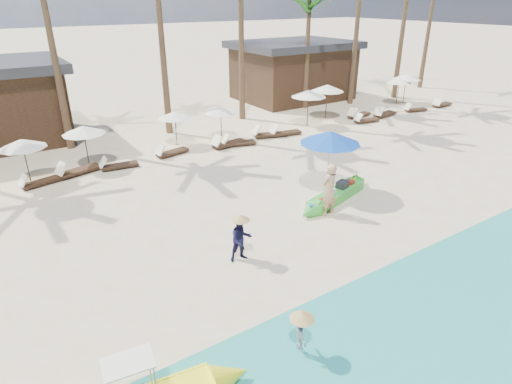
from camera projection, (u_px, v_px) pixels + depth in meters
ground at (280, 250)px, 13.66m from camera, size 240.00×240.00×0.00m
wet_sand_strip at (407, 347)px, 9.86m from camera, size 240.00×4.50×0.01m
green_canoe at (336, 195)px, 16.92m from camera, size 5.10×1.74×0.66m
tourist at (329, 190)px, 15.48m from camera, size 0.80×0.60×1.99m
vendor_green at (241, 239)px, 12.85m from camera, size 0.78×0.65×1.44m
vendor_yellow at (301, 332)px, 9.44m from camera, size 0.53×0.65×0.88m
blue_umbrella at (330, 137)px, 16.69m from camera, size 2.42×2.42×2.60m
resort_parasol_4 at (22, 144)px, 17.80m from camera, size 1.92×1.92×1.98m
lounger_4_left at (38, 182)px, 18.19m from camera, size 1.76×0.88×0.57m
lounger_4_right at (77, 170)px, 19.30m from camera, size 2.07×1.09×0.67m
resort_parasol_5 at (83, 130)px, 19.57m from camera, size 1.93×1.93×1.99m
lounger_5_left at (117, 165)px, 19.98m from camera, size 1.79×0.73×0.59m
resort_parasol_6 at (175, 115)px, 22.56m from camera, size 1.80×1.80×1.85m
lounger_6_left at (170, 152)px, 21.64m from camera, size 1.84×0.87×0.60m
lounger_6_right at (237, 142)px, 23.05m from camera, size 1.90×1.05×0.62m
resort_parasol_7 at (221, 110)px, 23.55m from camera, size 1.81×1.81×1.87m
lounger_7_left at (227, 143)px, 22.86m from camera, size 2.04×0.81×0.68m
lounger_7_right at (268, 134)px, 24.43m from camera, size 2.09×1.17×0.68m
resort_parasol_8 at (309, 93)px, 25.92m from camera, size 2.16×2.16×2.22m
lounger_8_left at (284, 132)px, 24.75m from camera, size 1.92×0.89×0.63m
resort_parasol_9 at (327, 88)px, 27.51m from camera, size 2.15×2.15×2.21m
lounger_9_left at (358, 114)px, 28.41m from camera, size 2.00×0.87×0.66m
lounger_9_right at (365, 120)px, 27.28m from camera, size 1.79×0.75×0.59m
resort_parasol_10 at (399, 80)px, 31.34m from camera, size 1.89×1.89×1.94m
lounger_10_left at (384, 113)px, 28.62m from camera, size 2.06×0.90×0.68m
lounger_10_right at (414, 109)px, 29.86m from camera, size 1.74×0.92×0.57m
resort_parasol_11 at (407, 77)px, 31.63m from camera, size 2.10×2.10×2.16m
lounger_11_left at (441, 104)px, 31.20m from camera, size 1.82×0.66×0.61m
palm_6 at (309, 2)px, 28.16m from camera, size 2.08×2.08×8.51m
pavilion_east at (293, 70)px, 33.03m from camera, size 8.80×6.60×4.30m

